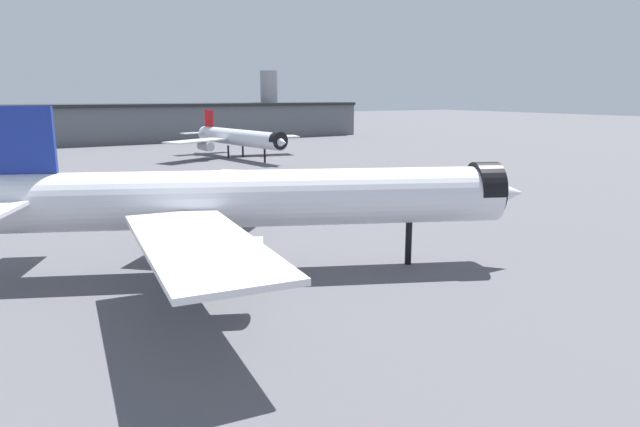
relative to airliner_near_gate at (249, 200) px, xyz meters
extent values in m
plane|color=#56565B|center=(-1.55, 1.32, -7.50)|extent=(900.00, 900.00, 0.00)
cylinder|color=white|center=(0.30, -0.13, 0.13)|extent=(50.07, 26.48, 5.87)
cone|color=white|center=(24.15, -10.69, 0.13)|extent=(8.23, 7.88, 5.75)
cylinder|color=black|center=(23.08, -10.21, 0.57)|extent=(4.82, 6.49, 5.93)
cube|color=white|center=(2.55, 14.92, -0.60)|extent=(21.88, 23.05, 0.47)
cylinder|color=#B7BAC1|center=(2.55, 11.83, -2.54)|extent=(7.98, 5.91, 3.23)
cube|color=white|center=(-9.33, -11.91, -0.60)|extent=(10.70, 24.20, 0.47)
cylinder|color=#B7BAC1|center=(-7.04, -9.85, -2.54)|extent=(7.98, 5.91, 3.23)
cube|color=navy|center=(-19.73, 8.73, 4.83)|extent=(5.96, 3.07, 9.39)
cube|color=white|center=(-18.19, 14.79, 0.72)|extent=(8.09, 10.48, 0.35)
cylinder|color=black|center=(15.57, -6.89, -5.15)|extent=(0.70, 0.70, 4.70)
cylinder|color=black|center=(-0.83, 3.74, -5.15)|extent=(0.70, 0.70, 4.70)
cylinder|color=black|center=(-3.33, -1.90, -5.15)|extent=(0.70, 0.70, 4.70)
cylinder|color=silver|center=(39.55, 97.79, -1.52)|extent=(10.27, 42.07, 4.60)
cone|color=silver|center=(42.40, 77.07, -1.52)|extent=(5.16, 5.63, 4.51)
cone|color=silver|center=(36.69, 118.51, -1.52)|extent=(5.15, 6.52, 4.37)
cylinder|color=black|center=(42.28, 77.98, -1.18)|extent=(4.89, 2.68, 4.65)
cube|color=silver|center=(50.71, 102.59, -2.10)|extent=(19.71, 9.91, 0.37)
cylinder|color=#B7BAC1|center=(48.61, 101.29, -3.62)|extent=(3.31, 6.15, 2.53)
cube|color=silver|center=(27.50, 99.39, -2.10)|extent=(19.86, 14.23, 0.37)
cylinder|color=#B7BAC1|center=(29.88, 98.71, -3.62)|extent=(3.31, 6.15, 2.53)
cube|color=red|center=(37.15, 115.20, 2.16)|extent=(1.14, 5.04, 7.36)
cube|color=silver|center=(41.90, 116.70, -1.06)|extent=(7.97, 4.76, 0.28)
cube|color=silver|center=(32.17, 115.35, -1.06)|extent=(7.97, 4.76, 0.28)
cylinder|color=black|center=(41.37, 84.53, -5.66)|extent=(0.55, 0.55, 3.68)
cylinder|color=black|center=(41.65, 100.19, -5.66)|extent=(0.55, 0.55, 3.68)
cylinder|color=black|center=(36.87, 99.53, -5.66)|extent=(0.55, 0.55, 3.68)
cube|color=slate|center=(14.57, 170.97, -0.84)|extent=(214.20, 22.19, 13.32)
cube|color=#232628|center=(14.57, 170.97, 6.41)|extent=(214.21, 24.31, 1.20)
cylinder|color=#939399|center=(84.66, 171.30, 6.46)|extent=(7.62, 7.62, 27.93)
cube|color=black|center=(32.45, 13.32, -7.18)|extent=(1.57, 2.44, 0.20)
cube|color=beige|center=(32.45, 13.32, -6.38)|extent=(1.57, 2.44, 1.40)
sphere|color=black|center=(31.68, 14.26, -7.28)|extent=(0.44, 0.44, 0.44)
sphere|color=black|center=(33.18, 14.30, -7.28)|extent=(0.44, 0.44, 0.44)
sphere|color=black|center=(31.73, 12.34, -7.28)|extent=(0.44, 0.44, 0.44)
sphere|color=black|center=(33.23, 12.38, -7.28)|extent=(0.44, 0.44, 0.44)
camera|label=1|loc=(-22.44, -52.14, 10.63)|focal=31.33mm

